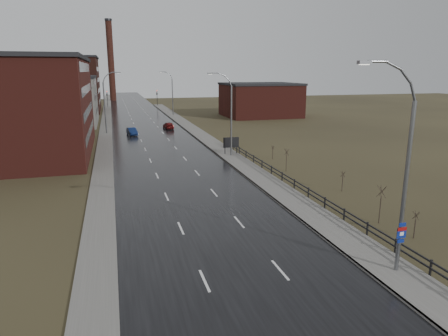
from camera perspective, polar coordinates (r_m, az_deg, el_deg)
ground at (r=20.74m, az=6.46°, el=-20.25°), size 320.00×320.00×0.00m
road at (r=77.02m, az=-10.46°, el=4.90°), size 14.00×300.00×0.06m
sidewalk_right at (r=54.34m, az=1.13°, el=1.55°), size 3.20×180.00×0.18m
curb_right at (r=53.93m, az=-0.42°, el=1.46°), size 0.16×180.00×0.18m
sidewalk_left at (r=76.74m, az=-16.58°, el=4.55°), size 2.40×260.00×0.12m
warehouse_near at (r=62.70m, az=-29.00°, el=7.65°), size 22.44×28.56×13.50m
warehouse_mid at (r=94.75m, az=-22.68°, el=8.88°), size 16.32×20.40×10.50m
warehouse_far at (r=124.98m, az=-23.52°, el=10.89°), size 26.52×24.48×15.50m
building_right at (r=104.87m, az=5.18°, el=9.69°), size 18.36×16.32×8.50m
smokestack at (r=165.91m, az=-15.87°, el=14.60°), size 2.70×2.70×30.70m
streetlight_main at (r=24.07m, az=24.07°, el=-0.70°), size 3.91×0.29×12.11m
streetlight_right_mid at (r=54.34m, az=0.75°, el=7.69°), size 3.36×0.28×11.35m
streetlight_left at (r=78.08m, az=-16.49°, el=8.98°), size 3.36×0.28×11.35m
streetlight_right_far at (r=107.10m, az=-7.54°, el=10.56°), size 3.36×0.28×11.35m
guardrail at (r=39.68m, az=10.45°, el=-2.37°), size 0.10×53.05×1.10m
shrub_b at (r=31.33m, az=25.64°, el=-7.25°), size 0.48×0.51×2.01m
shrub_c at (r=33.12m, az=21.46°, el=-4.74°), size 0.71×0.75×3.03m
shrub_d at (r=40.82m, az=16.59°, el=-1.73°), size 0.49×0.51×2.03m
shrub_e at (r=47.25m, az=8.91°, el=1.21°), size 0.64×0.68×2.72m
shrub_f at (r=53.97m, az=6.98°, el=2.31°), size 0.44×0.46×1.81m
billboard at (r=56.12m, az=1.01°, el=3.61°), size 2.27×0.17×2.49m
traffic_light_left at (r=136.04m, az=-16.39°, el=10.26°), size 0.58×2.73×5.30m
traffic_light_right at (r=136.83m, az=-9.57°, el=10.64°), size 0.58×2.73×5.30m
car_near at (r=75.30m, az=-13.01°, el=5.07°), size 1.95×4.24×1.35m
car_far at (r=82.23m, az=-7.95°, el=6.02°), size 1.98×4.25×1.41m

